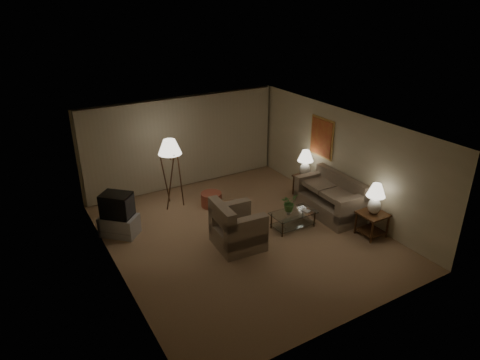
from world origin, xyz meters
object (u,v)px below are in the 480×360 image
Objects in this scene: ottoman at (211,199)px; side_table_near at (372,220)px; coffee_table at (293,218)px; crt_tv at (117,205)px; sofa at (329,200)px; side_table_far at (304,182)px; table_lamp_near at (376,196)px; vase at (289,212)px; floor_lamp at (171,172)px; armchair at (238,228)px; tv_cabinet at (119,225)px; table_lamp_far at (305,161)px.

side_table_near is at bearing -52.04° from ottoman.
crt_tv is (-3.81, 1.85, 0.52)m from coffee_table.
sofa is 3.19× the size of side_table_far.
vase is at bearing 140.97° from table_lamp_near.
floor_lamp is (-3.50, 3.87, 0.58)m from side_table_near.
armchair is 1.99× the size of side_table_far.
tv_cabinet is (-2.22, 1.87, -0.20)m from armchair.
sofa is at bearing -36.98° from floor_lamp.
side_table_near is at bearing 7.80° from sofa.
crt_tv is at bearing -107.67° from sofa.
ottoman is (-2.60, 3.34, -0.86)m from table_lamp_near.
tv_cabinet is at bearing 149.18° from table_lamp_near.
armchair is 1.57× the size of table_lamp_far.
armchair is at bearing -179.48° from coffee_table.
table_lamp_near is (0.15, -1.35, 0.63)m from sofa.
ottoman is at bearing 164.20° from table_lamp_far.
tv_cabinet is 6.98× the size of vase.
floor_lamp is at bearing 160.02° from table_lamp_far.
table_lamp_near is at bearing -90.00° from side_table_far.
ottoman is at bearing 164.20° from side_table_far.
vase is at bearing 17.03° from crt_tv.
vase is (1.96, -2.62, -0.51)m from floor_lamp.
armchair reaches higher than ottoman.
crt_tv is at bearing 153.15° from vase.
table_lamp_near reaches higher than ottoman.
floor_lamp is at bearing 132.11° from side_table_near.
tv_cabinet is (-5.20, 3.10, -0.80)m from table_lamp_near.
table_lamp_far is (0.00, 2.60, 0.00)m from table_lamp_near.
ottoman is (0.38, 2.10, -0.26)m from armchair.
sofa reaches higher than tv_cabinet.
ottoman is (-2.60, 0.74, -0.86)m from table_lamp_far.
floor_lamp is (-3.50, 1.27, 0.59)m from side_table_far.
floor_lamp reaches higher than coffee_table.
ottoman is (-2.45, 1.99, -0.23)m from sofa.
armchair is 1.44m from vase.
sofa is 1.40m from vase.
crt_tv is (-5.20, 0.50, 0.39)m from side_table_far.
vase is (1.06, -2.09, 0.30)m from ottoman.
table_lamp_near reaches higher than tv_cabinet.
table_lamp_near is at bearing -108.65° from armchair.
tv_cabinet is at bearing 153.15° from vase.
crt_tv is (-5.20, 0.50, -0.26)m from table_lamp_far.
side_table_far is (-0.00, 2.60, -0.01)m from side_table_near.
crt_tv reaches higher than coffee_table.
armchair is 8.36× the size of vase.
sofa is 3.16m from ottoman.
vase reaches higher than tv_cabinet.
coffee_table is (-1.39, -1.35, -0.13)m from side_table_far.
coffee_table is 3.44m from floor_lamp.
ottoman is (2.60, 0.23, -0.06)m from tv_cabinet.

